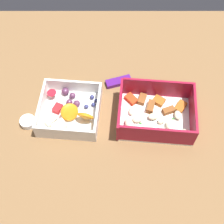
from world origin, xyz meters
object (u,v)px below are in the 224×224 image
at_px(pasta_container, 155,114).
at_px(candy_bar, 118,82).
at_px(fruit_bowl, 69,111).
at_px(paper_cup_liner, 27,122).

height_order(pasta_container, candy_bar, pasta_container).
bearing_deg(pasta_container, candy_bar, 134.26).
relative_size(pasta_container, candy_bar, 2.82).
bearing_deg(fruit_bowl, candy_bar, 38.82).
xyz_separation_m(fruit_bowl, paper_cup_liner, (-0.10, -0.03, -0.01)).
distance_m(pasta_container, fruit_bowl, 0.22).
height_order(fruit_bowl, paper_cup_liner, fruit_bowl).
relative_size(fruit_bowl, paper_cup_liner, 4.19).
relative_size(pasta_container, paper_cup_liner, 5.13).
bearing_deg(candy_bar, fruit_bowl, -141.18).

